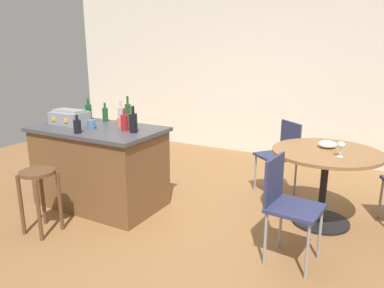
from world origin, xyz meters
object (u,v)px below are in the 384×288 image
(folding_chair_left, at_px, (281,152))
(bottle_1, at_px, (128,113))
(dining_table, at_px, (325,168))
(bottle_5, at_px, (121,115))
(toolbox, at_px, (70,117))
(bottle_2, at_px, (89,111))
(bottle_3, at_px, (77,126))
(wooden_stool, at_px, (39,188))
(bottle_6, at_px, (133,122))
(folding_chair_near, at_px, (287,201))
(bottle_0, at_px, (105,114))
(cup_0, at_px, (91,124))
(wine_glass, at_px, (341,145))
(bottle_4, at_px, (125,122))
(serving_bowl, at_px, (327,144))
(cup_1, at_px, (120,122))
(kitchen_island, at_px, (100,166))

(folding_chair_left, bearing_deg, bottle_1, -146.62)
(dining_table, relative_size, bottle_5, 4.12)
(toolbox, distance_m, bottle_2, 0.30)
(folding_chair_left, distance_m, bottle_3, 2.34)
(wooden_stool, height_order, bottle_6, bottle_6)
(folding_chair_near, height_order, bottle_3, bottle_3)
(wooden_stool, height_order, dining_table, dining_table)
(bottle_0, bearing_deg, bottle_5, -0.38)
(cup_0, bearing_deg, wine_glass, 14.92)
(dining_table, relative_size, bottle_4, 4.49)
(bottle_4, bearing_deg, wooden_stool, -116.88)
(bottle_0, relative_size, bottle_4, 0.95)
(toolbox, height_order, serving_bowl, toolbox)
(bottle_3, bearing_deg, cup_0, 95.97)
(cup_0, relative_size, cup_1, 1.14)
(bottle_6, relative_size, cup_0, 2.25)
(bottle_3, bearing_deg, wooden_stool, -97.58)
(bottle_6, bearing_deg, bottle_3, -148.13)
(toolbox, relative_size, bottle_4, 1.65)
(wooden_stool, distance_m, folding_chair_left, 2.69)
(bottle_3, bearing_deg, bottle_5, 83.83)
(bottle_4, height_order, serving_bowl, bottle_4)
(bottle_6, bearing_deg, folding_chair_near, -4.35)
(wooden_stool, bearing_deg, bottle_1, 77.84)
(bottle_4, height_order, bottle_6, bottle_6)
(folding_chair_near, bearing_deg, cup_1, 170.88)
(cup_1, distance_m, serving_bowl, 2.19)
(dining_table, xyz_separation_m, serving_bowl, (-0.02, 0.12, 0.21))
(wooden_stool, height_order, wine_glass, wine_glass)
(folding_chair_left, height_order, bottle_6, bottle_6)
(bottle_4, relative_size, wine_glass, 1.62)
(wooden_stool, bearing_deg, kitchen_island, 86.69)
(bottle_0, height_order, bottle_3, bottle_0)
(bottle_5, xyz_separation_m, cup_1, (0.08, -0.12, -0.05))
(bottle_2, bearing_deg, bottle_1, 0.28)
(cup_0, distance_m, cup_1, 0.32)
(dining_table, height_order, bottle_4, bottle_4)
(toolbox, bearing_deg, bottle_6, -0.31)
(wine_glass, bearing_deg, kitchen_island, -166.84)
(kitchen_island, distance_m, dining_table, 2.39)
(bottle_6, xyz_separation_m, serving_bowl, (1.76, 0.84, -0.20))
(wooden_stool, height_order, bottle_1, bottle_1)
(wooden_stool, bearing_deg, bottle_0, 95.95)
(cup_1, bearing_deg, wooden_stool, -102.41)
(wooden_stool, bearing_deg, bottle_5, 83.21)
(bottle_1, distance_m, wine_glass, 2.24)
(folding_chair_left, relative_size, serving_bowl, 4.89)
(toolbox, xyz_separation_m, bottle_5, (0.49, 0.31, 0.02))
(bottle_2, distance_m, cup_0, 0.56)
(folding_chair_left, height_order, bottle_1, bottle_1)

